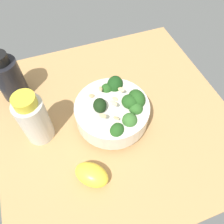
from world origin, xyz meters
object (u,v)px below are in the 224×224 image
bottle_tall (9,78)px  bottle_short (34,119)px  bowl_of_broccoli (114,111)px  lemon_wedge (92,175)px

bottle_tall → bottle_short: bottle_short is taller
bowl_of_broccoli → lemon_wedge: (-11.96, 9.21, -2.54)cm
lemon_wedge → bottle_tall: (29.01, 12.42, 4.25)cm
lemon_wedge → bottle_tall: bottle_tall is taller
bottle_short → bowl_of_broccoli: bearing=-97.8°
bowl_of_broccoli → lemon_wedge: 15.31cm
bowl_of_broccoli → bottle_tall: bottle_tall is taller
bowl_of_broccoli → bottle_tall: (17.05, 21.62, 1.72)cm
bowl_of_broccoli → bottle_tall: size_ratio=1.28×
lemon_wedge → bottle_short: (14.36, 8.37, 4.64)cm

